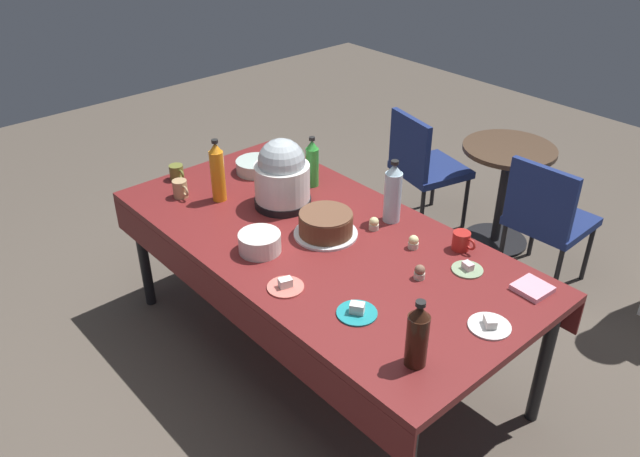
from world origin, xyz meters
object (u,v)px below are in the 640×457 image
object	(u,v)px
dessert_plate_sage	(467,269)
glass_salad_bowl	(256,166)
frosted_layer_cake	(326,225)
coffee_mug_tan	(180,189)
cupcake_lemon	(420,272)
dessert_plate_coral	(285,286)
soda_bottle_orange_juice	(218,172)
maroon_chair_right	(547,216)
potluck_table	(320,248)
coffee_mug_olive	(177,172)
soda_bottle_lime_soda	(312,163)
dessert_plate_white	(490,325)
soda_bottle_water	(393,193)
slow_cooker	(282,175)
coffee_mug_red	(462,241)
cupcake_vanilla	(413,242)
round_cafe_table	(505,178)
cupcake_berry	(374,224)
maroon_chair_left	(423,163)
ceramic_snack_bowl	(260,242)
soda_bottle_cola	(417,335)
dessert_plate_teal	(357,311)

from	to	relation	value
dessert_plate_sage	glass_salad_bowl	bearing A→B (deg)	-175.61
frosted_layer_cake	coffee_mug_tan	size ratio (longest dim) A/B	2.60
cupcake_lemon	frosted_layer_cake	bearing A→B (deg)	-173.07
dessert_plate_coral	soda_bottle_orange_juice	world-z (taller)	soda_bottle_orange_juice
dessert_plate_sage	maroon_chair_right	distance (m)	1.20
potluck_table	soda_bottle_orange_juice	bearing A→B (deg)	-167.09
glass_salad_bowl	coffee_mug_olive	size ratio (longest dim) A/B	1.95
soda_bottle_orange_juice	soda_bottle_lime_soda	distance (m)	0.53
dessert_plate_white	dessert_plate_coral	world-z (taller)	dessert_plate_coral
dessert_plate_sage	dessert_plate_white	distance (m)	0.39
dessert_plate_white	soda_bottle_water	bearing A→B (deg)	158.84
cupcake_lemon	dessert_plate_white	bearing A→B (deg)	-6.23
dessert_plate_white	dessert_plate_coral	xyz separation A→B (m)	(-0.74, -0.44, 0.00)
soda_bottle_water	soda_bottle_lime_soda	distance (m)	0.56
potluck_table	soda_bottle_lime_soda	world-z (taller)	soda_bottle_lime_soda
slow_cooker	coffee_mug_red	distance (m)	0.97
cupcake_vanilla	soda_bottle_lime_soda	size ratio (longest dim) A/B	0.23
maroon_chair_right	soda_bottle_water	bearing A→B (deg)	-105.02
dessert_plate_coral	glass_salad_bowl	bearing A→B (deg)	149.67
dessert_plate_coral	coffee_mug_red	distance (m)	0.87
glass_salad_bowl	round_cafe_table	bearing A→B (deg)	63.40
potluck_table	cupcake_vanilla	size ratio (longest dim) A/B	32.59
dessert_plate_sage	slow_cooker	bearing A→B (deg)	-166.79
cupcake_lemon	coffee_mug_tan	distance (m)	1.41
soda_bottle_water	soda_bottle_lime_soda	size ratio (longest dim) A/B	1.15
dessert_plate_coral	coffee_mug_olive	size ratio (longest dim) A/B	1.35
soda_bottle_orange_juice	maroon_chair_right	bearing A→B (deg)	56.75
slow_cooker	cupcake_berry	xyz separation A→B (m)	(0.50, 0.18, -0.14)
potluck_table	dessert_plate_coral	size ratio (longest dim) A/B	13.62
slow_cooker	coffee_mug_tan	bearing A→B (deg)	-140.44
dessert_plate_sage	dessert_plate_white	xyz separation A→B (m)	(0.30, -0.25, 0.00)
maroon_chair_right	dessert_plate_white	bearing A→B (deg)	-68.54
soda_bottle_water	soda_bottle_orange_juice	world-z (taller)	soda_bottle_orange_juice
frosted_layer_cake	slow_cooker	bearing A→B (deg)	175.09
soda_bottle_lime_soda	maroon_chair_left	bearing A→B (deg)	96.25
potluck_table	glass_salad_bowl	size ratio (longest dim) A/B	9.45
ceramic_snack_bowl	dessert_plate_sage	world-z (taller)	ceramic_snack_bowl
soda_bottle_cola	maroon_chair_left	distance (m)	2.33
cupcake_berry	soda_bottle_cola	distance (m)	0.96
dessert_plate_white	cupcake_lemon	world-z (taller)	cupcake_lemon
coffee_mug_tan	round_cafe_table	distance (m)	2.13
dessert_plate_coral	soda_bottle_cola	xyz separation A→B (m)	(0.68, 0.07, 0.12)
cupcake_berry	coffee_mug_olive	world-z (taller)	coffee_mug_olive
soda_bottle_water	coffee_mug_olive	xyz separation A→B (m)	(-1.12, -0.58, -0.11)
coffee_mug_tan	soda_bottle_water	bearing A→B (deg)	35.94
dessert_plate_teal	soda_bottle_lime_soda	bearing A→B (deg)	148.16
coffee_mug_red	soda_bottle_orange_juice	bearing A→B (deg)	-153.67
coffee_mug_olive	maroon_chair_left	size ratio (longest dim) A/B	0.14
maroon_chair_right	maroon_chair_left	bearing A→B (deg)	179.87
cupcake_berry	maroon_chair_left	world-z (taller)	maroon_chair_left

